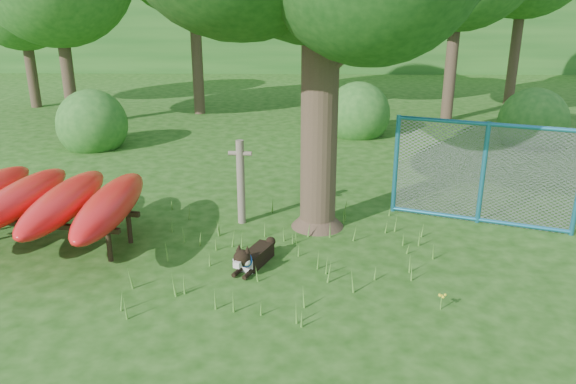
{
  "coord_description": "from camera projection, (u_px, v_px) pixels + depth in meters",
  "views": [
    {
      "loc": [
        0.37,
        -6.63,
        3.75
      ],
      "look_at": [
        0.2,
        1.2,
        1.0
      ],
      "focal_mm": 35.0,
      "sensor_mm": 36.0,
      "label": 1
    }
  ],
  "objects": [
    {
      "name": "husky_dog",
      "position": [
        252.0,
        257.0,
        8.12
      ],
      "size": [
        0.59,
        0.99,
        0.48
      ],
      "rotation": [
        0.0,
        0.0,
        -0.4
      ],
      "color": "black",
      "rests_on": "ground"
    },
    {
      "name": "shrub_mid",
      "position": [
        357.0,
        135.0,
        15.96
      ],
      "size": [
        1.8,
        1.8,
        1.8
      ],
      "primitive_type": "sphere",
      "color": "#24601F",
      "rests_on": "ground"
    },
    {
      "name": "kayak_rack",
      "position": [
        42.0,
        200.0,
        8.66
      ],
      "size": [
        3.08,
        3.27,
        0.99
      ],
      "rotation": [
        0.0,
        0.0,
        -0.16
      ],
      "color": "black",
      "rests_on": "ground"
    },
    {
      "name": "shrub_left",
      "position": [
        95.0,
        147.0,
        14.68
      ],
      "size": [
        1.8,
        1.8,
        1.8
      ],
      "primitive_type": "sphere",
      "color": "#24601F",
      "rests_on": "ground"
    },
    {
      "name": "shrub_right",
      "position": [
        530.0,
        145.0,
        14.92
      ],
      "size": [
        1.8,
        1.8,
        1.8
      ],
      "primitive_type": "sphere",
      "color": "#24601F",
      "rests_on": "ground"
    },
    {
      "name": "wooded_hillside",
      "position": [
        294.0,
        9.0,
        32.92
      ],
      "size": [
        80.0,
        12.0,
        6.0
      ],
      "primitive_type": "cube",
      "color": "#24601F",
      "rests_on": "ground"
    },
    {
      "name": "wildflower_clump",
      "position": [
        442.0,
        297.0,
        7.03
      ],
      "size": [
        0.1,
        0.11,
        0.22
      ],
      "rotation": [
        0.0,
        0.0,
        -0.34
      ],
      "color": "#528F2E",
      "rests_on": "ground"
    },
    {
      "name": "fence_section",
      "position": [
        483.0,
        173.0,
        9.52
      ],
      "size": [
        2.89,
        1.15,
        2.98
      ],
      "rotation": [
        0.0,
        0.0,
        -0.36
      ],
      "color": "teal",
      "rests_on": "ground"
    },
    {
      "name": "wooden_post",
      "position": [
        241.0,
        180.0,
        9.55
      ],
      "size": [
        0.4,
        0.15,
        1.48
      ],
      "rotation": [
        0.0,
        0.0,
        -0.1
      ],
      "color": "#6B6050",
      "rests_on": "ground"
    },
    {
      "name": "ground",
      "position": [
        271.0,
        292.0,
        7.51
      ],
      "size": [
        80.0,
        80.0,
        0.0
      ],
      "primitive_type": "plane",
      "color": "#18430D",
      "rests_on": "ground"
    }
  ]
}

